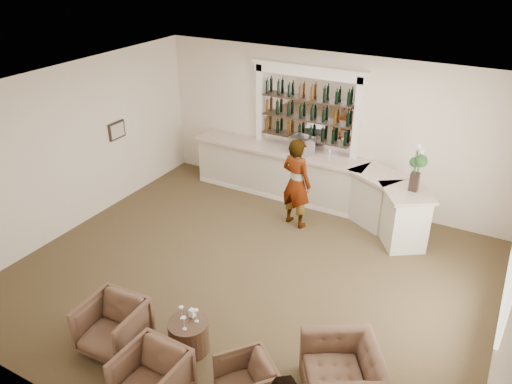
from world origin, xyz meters
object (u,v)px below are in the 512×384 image
armchair_left (113,326)px  armchair_right (246,383)px  bar_counter (310,181)px  cocktail_table (189,336)px  armchair_center (152,378)px  flower_vase (417,165)px  espresso_machine (302,145)px  armchair_far (343,375)px  sommelier (296,183)px

armchair_left → armchair_right: (2.15, 0.10, -0.07)m
bar_counter → cocktail_table: 4.96m
armchair_center → flower_vase: flower_vase is taller
espresso_machine → armchair_right: bearing=-58.1°
armchair_left → flower_vase: (2.99, 4.91, 1.28)m
espresso_machine → flower_vase: size_ratio=0.48×
bar_counter → flower_vase: size_ratio=6.12×
armchair_far → cocktail_table: bearing=-115.6°
cocktail_table → espresso_machine: espresso_machine is taller
armchair_center → armchair_left: bearing=158.4°
flower_vase → armchair_left: bearing=-121.3°
bar_counter → armchair_left: (-0.70, -5.43, -0.18)m
cocktail_table → armchair_center: armchair_center is taller
sommelier → armchair_far: (2.40, -3.71, -0.59)m
armchair_left → armchair_far: size_ratio=0.78×
armchair_center → cocktail_table: bearing=98.5°
bar_counter → armchair_left: bar_counter is taller
cocktail_table → armchair_center: 0.97m
flower_vase → armchair_center: bearing=-109.4°
armchair_center → armchair_far: bearing=31.9°
bar_counter → armchair_far: (2.50, -4.65, -0.22)m
bar_counter → flower_vase: bearing=-12.8°
armchair_right → flower_vase: 5.07m
armchair_right → espresso_machine: espresso_machine is taller
cocktail_table → armchair_left: bearing=-153.4°
sommelier → armchair_center: size_ratio=2.30×
cocktail_table → flower_vase: 5.07m
armchair_left → espresso_machine: bearing=82.3°
bar_counter → espresso_machine: size_ratio=12.79×
cocktail_table → sommelier: (-0.18, 4.00, 0.70)m
armchair_center → espresso_machine: espresso_machine is taller
cocktail_table → sommelier: sommelier is taller
armchair_center → armchair_far: 2.44m
sommelier → armchair_right: 4.63m
bar_counter → flower_vase: 2.59m
armchair_right → armchair_far: (1.05, 0.68, 0.04)m
sommelier → armchair_left: bearing=94.7°
armchair_center → armchair_right: 1.20m
armchair_far → flower_vase: bearing=149.8°
flower_vase → bar_counter: bearing=167.2°
armchair_center → armchair_far: armchair_center is taller
bar_counter → espresso_machine: 0.81m
armchair_left → armchair_center: armchair_left is taller
armchair_right → armchair_left: bearing=-137.7°
armchair_center → flower_vase: 5.85m
espresso_machine → sommelier: bearing=-56.1°
espresso_machine → flower_vase: bearing=1.1°
armchair_center → armchair_right: size_ratio=1.18×
sommelier → flower_vase: flower_vase is taller
armchair_right → armchair_far: armchair_far is taller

